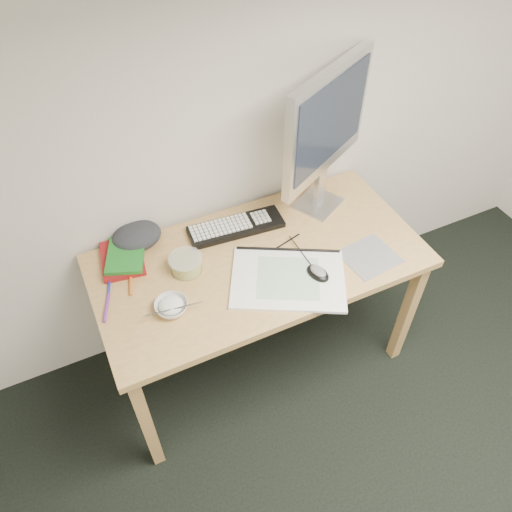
{
  "coord_description": "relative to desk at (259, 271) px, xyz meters",
  "views": [
    {
      "loc": [
        -0.86,
        0.13,
        2.29
      ],
      "look_at": [
        -0.27,
        1.38,
        0.83
      ],
      "focal_mm": 35.0,
      "sensor_mm": 36.0,
      "label": 1
    }
  ],
  "objects": [
    {
      "name": "desk",
      "position": [
        0.0,
        0.0,
        0.0
      ],
      "size": [
        1.4,
        0.7,
        0.75
      ],
      "color": "tan",
      "rests_on": "ground"
    },
    {
      "name": "mousepad",
      "position": [
        0.43,
        -0.19,
        0.08
      ],
      "size": [
        0.24,
        0.22,
        0.0
      ],
      "primitive_type": "cube",
      "rotation": [
        0.0,
        0.0,
        0.11
      ],
      "color": "slate",
      "rests_on": "desk"
    },
    {
      "name": "sketchpad",
      "position": [
        0.05,
        -0.16,
        0.09
      ],
      "size": [
        0.56,
        0.5,
        0.01
      ],
      "primitive_type": "cube",
      "rotation": [
        0.0,
        0.0,
        -0.49
      ],
      "color": "white",
      "rests_on": "desk"
    },
    {
      "name": "keyboard",
      "position": [
        -0.02,
        0.21,
        0.09
      ],
      "size": [
        0.44,
        0.17,
        0.03
      ],
      "primitive_type": "cube",
      "rotation": [
        0.0,
        0.0,
        -0.08
      ],
      "color": "black",
      "rests_on": "desk"
    },
    {
      "name": "monitor",
      "position": [
        0.4,
        0.2,
        0.51
      ],
      "size": [
        0.53,
        0.31,
        0.68
      ],
      "rotation": [
        0.0,
        0.0,
        0.49
      ],
      "color": "silver",
      "rests_on": "desk"
    },
    {
      "name": "mouse",
      "position": [
        0.17,
        -0.2,
        0.11
      ],
      "size": [
        0.09,
        0.12,
        0.04
      ],
      "primitive_type": "ellipsoid",
      "rotation": [
        0.0,
        0.0,
        0.26
      ],
      "color": "black",
      "rests_on": "sketchpad"
    },
    {
      "name": "rice_bowl",
      "position": [
        -0.42,
        -0.1,
        0.1
      ],
      "size": [
        0.15,
        0.15,
        0.04
      ],
      "primitive_type": "imported",
      "rotation": [
        0.0,
        0.0,
        -0.16
      ],
      "color": "silver",
      "rests_on": "desk"
    },
    {
      "name": "chopsticks",
      "position": [
        -0.42,
        -0.13,
        0.13
      ],
      "size": [
        0.22,
        0.05,
        0.02
      ],
      "primitive_type": "cylinder",
      "rotation": [
        0.0,
        1.57,
        -0.14
      ],
      "color": "silver",
      "rests_on": "rice_bowl"
    },
    {
      "name": "fruit_tub",
      "position": [
        -0.3,
        0.07,
        0.12
      ],
      "size": [
        0.17,
        0.17,
        0.07
      ],
      "primitive_type": "cylinder",
      "rotation": [
        0.0,
        0.0,
        0.24
      ],
      "color": "gold",
      "rests_on": "desk"
    },
    {
      "name": "book_red",
      "position": [
        -0.53,
        0.23,
        0.09
      ],
      "size": [
        0.2,
        0.25,
        0.02
      ],
      "primitive_type": "cube",
      "rotation": [
        0.0,
        0.0,
        -0.15
      ],
      "color": "maroon",
      "rests_on": "desk"
    },
    {
      "name": "book_green",
      "position": [
        -0.51,
        0.23,
        0.11
      ],
      "size": [
        0.21,
        0.25,
        0.02
      ],
      "primitive_type": "cube",
      "rotation": [
        0.0,
        0.0,
        -0.36
      ],
      "color": "#1C7021",
      "rests_on": "book_red"
    },
    {
      "name": "cloth_lump",
      "position": [
        -0.44,
        0.31,
        0.12
      ],
      "size": [
        0.19,
        0.17,
        0.07
      ],
      "primitive_type": "ellipsoid",
      "rotation": [
        0.0,
        0.0,
        0.12
      ],
      "color": "#292C31",
      "rests_on": "desk"
    },
    {
      "name": "pencil_pink",
      "position": [
        0.02,
        0.01,
        0.09
      ],
      "size": [
        0.16,
        0.09,
        0.01
      ],
      "primitive_type": "cylinder",
      "rotation": [
        0.0,
        1.57,
        -0.46
      ],
      "color": "pink",
      "rests_on": "desk"
    },
    {
      "name": "pencil_tan",
      "position": [
        0.07,
        0.0,
        0.09
      ],
      "size": [
        0.11,
        0.13,
        0.01
      ],
      "primitive_type": "cylinder",
      "rotation": [
        0.0,
        1.57,
        -0.88
      ],
      "color": "#A28255",
      "rests_on": "desk"
    },
    {
      "name": "pencil_black",
      "position": [
        0.14,
        0.03,
        0.09
      ],
      "size": [
        0.17,
        0.05,
        0.01
      ],
      "primitive_type": "cylinder",
      "rotation": [
        0.0,
        1.57,
        0.26
      ],
      "color": "black",
      "rests_on": "desk"
    },
    {
      "name": "marker_blue",
      "position": [
        -0.62,
        0.1,
        0.09
      ],
      "size": [
        0.05,
        0.11,
        0.01
      ],
      "primitive_type": "cylinder",
      "rotation": [
        0.0,
        1.57,
        1.25
      ],
      "color": "#1E27A7",
      "rests_on": "desk"
    },
    {
      "name": "marker_orange",
      "position": [
        -0.53,
        0.1,
        0.09
      ],
      "size": [
        0.05,
        0.13,
        0.01
      ],
      "primitive_type": "cylinder",
      "rotation": [
        0.0,
        1.57,
        1.31
      ],
      "color": "orange",
      "rests_on": "desk"
    },
    {
      "name": "marker_purple",
      "position": [
        -0.65,
        0.01,
        0.09
      ],
      "size": [
        0.06,
        0.13,
        0.01
      ],
      "primitive_type": "cylinder",
      "rotation": [
        0.0,
        1.57,
        1.2
      ],
      "color": "#712996",
      "rests_on": "desk"
    }
  ]
}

